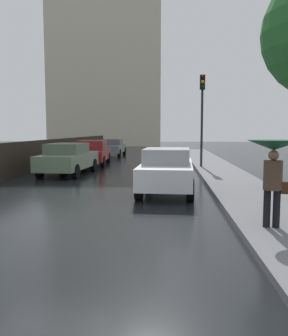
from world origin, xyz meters
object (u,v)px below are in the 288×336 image
Objects in this scene: car_grey_behind_camera at (112,147)px; traffic_light at (202,104)px; pedestrian_with_umbrella_near at (274,158)px; car_red_near_kerb at (92,152)px; car_white_far_ahead at (167,170)px; car_green_far_lane at (68,158)px.

traffic_light is at bearing 124.56° from car_grey_behind_camera.
car_grey_behind_camera is at bearing -61.97° from pedestrian_with_umbrella_near.
car_red_near_kerb is 7.07m from traffic_light.
car_white_far_ahead is at bearing -103.29° from traffic_light.
car_red_near_kerb is 0.94× the size of traffic_light.
traffic_light is (6.41, 2.84, 2.67)m from car_green_far_lane.
car_red_near_kerb is 4.73m from car_green_far_lane.
car_red_near_kerb reaches higher than car_grey_behind_camera.
traffic_light is (1.78, 7.52, 2.67)m from car_white_far_ahead.
car_white_far_ahead is 6.58m from car_green_far_lane.
car_red_near_kerb is at bearing 118.03° from car_white_far_ahead.
car_grey_behind_camera is (0.03, 7.53, -0.06)m from car_red_near_kerb.
car_grey_behind_camera is 0.92× the size of car_green_far_lane.
pedestrian_with_umbrella_near is at bearing 111.54° from car_red_near_kerb.
car_red_near_kerb is at bearing -53.84° from pedestrian_with_umbrella_near.
car_grey_behind_camera is (-4.46, 16.93, -0.06)m from car_white_far_ahead.
traffic_light is at bearing -153.21° from car_green_far_lane.
car_red_near_kerb is 1.00× the size of car_white_far_ahead.
pedestrian_with_umbrella_near reaches higher than car_green_far_lane.
pedestrian_with_umbrella_near is at bearing 107.88° from car_grey_behind_camera.
car_grey_behind_camera is at bearing 107.25° from car_white_far_ahead.
traffic_light is (6.27, -1.88, 2.67)m from car_red_near_kerb.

